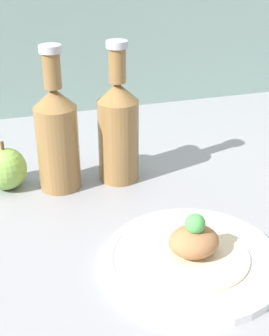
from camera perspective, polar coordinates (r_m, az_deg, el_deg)
The scene contains 6 objects.
ground_plane at distance 79.71cm, azimuth 3.97°, elevation -6.54°, with size 180.00×110.00×4.00cm, color gray.
plate at distance 67.45cm, azimuth 7.11°, elevation -10.89°, with size 24.97×24.97×1.48cm.
plated_food at distance 66.00cm, azimuth 7.23°, elevation -9.24°, with size 15.69×15.69×6.84cm.
cider_bottle_left at distance 82.57cm, azimuth -9.42°, elevation 3.96°, with size 7.45×7.45×25.70cm.
cider_bottle_right at distance 84.50cm, azimuth -1.98°, elevation 4.87°, with size 7.45×7.45×25.70cm.
apple at distance 86.84cm, azimuth -15.45°, elevation -0.08°, with size 7.66×7.66×9.13cm.
Camera 1 is at (-24.62, -61.69, 42.06)cm, focal length 50.00 mm.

